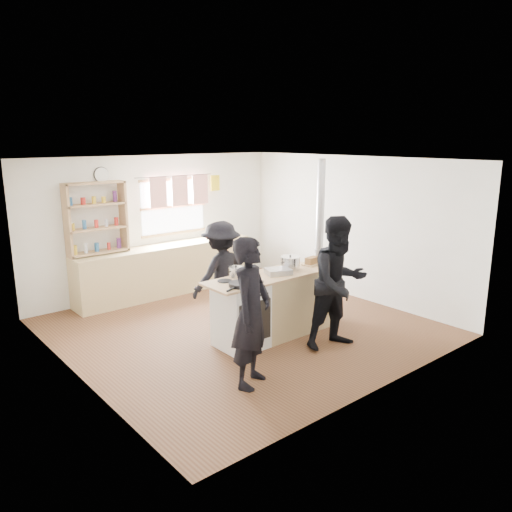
# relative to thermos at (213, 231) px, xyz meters

# --- Properties ---
(ground) EXTENTS (5.00, 5.00, 0.01)m
(ground) POSITION_rel_thermos_xyz_m (-1.04, -2.22, -1.04)
(ground) COLOR brown
(ground) RESTS_ON ground
(back_counter) EXTENTS (3.40, 0.55, 0.90)m
(back_counter) POSITION_rel_thermos_xyz_m (-1.04, 0.00, -0.58)
(back_counter) COLOR #D5BC80
(back_counter) RESTS_ON ground
(shelving_unit) EXTENTS (1.00, 0.28, 1.20)m
(shelving_unit) POSITION_rel_thermos_xyz_m (-2.24, 0.12, 0.48)
(shelving_unit) COLOR tan
(shelving_unit) RESTS_ON back_counter
(thermos) EXTENTS (0.10, 0.10, 0.27)m
(thermos) POSITION_rel_thermos_xyz_m (0.00, 0.00, 0.00)
(thermos) COLOR silver
(thermos) RESTS_ON back_counter
(cooking_island) EXTENTS (1.97, 0.64, 0.93)m
(cooking_island) POSITION_rel_thermos_xyz_m (-0.90, -2.77, -0.57)
(cooking_island) COLOR white
(cooking_island) RESTS_ON ground
(skillet_greens) EXTENTS (0.40, 0.40, 0.05)m
(skillet_greens) POSITION_rel_thermos_xyz_m (-1.62, -2.94, -0.07)
(skillet_greens) COLOR black
(skillet_greens) RESTS_ON cooking_island
(roast_tray) EXTENTS (0.42, 0.38, 0.08)m
(roast_tray) POSITION_rel_thermos_xyz_m (-0.85, -2.81, -0.06)
(roast_tray) COLOR silver
(roast_tray) RESTS_ON cooking_island
(stockpot_stove) EXTENTS (0.21, 0.21, 0.17)m
(stockpot_stove) POSITION_rel_thermos_xyz_m (-1.41, -2.56, -0.03)
(stockpot_stove) COLOR silver
(stockpot_stove) RESTS_ON cooking_island
(stockpot_counter) EXTENTS (0.29, 0.29, 0.21)m
(stockpot_counter) POSITION_rel_thermos_xyz_m (-0.54, -2.73, -0.01)
(stockpot_counter) COLOR silver
(stockpot_counter) RESTS_ON cooking_island
(bread_board) EXTENTS (0.30, 0.23, 0.12)m
(bread_board) POSITION_rel_thermos_xyz_m (-0.11, -2.76, -0.05)
(bread_board) COLOR tan
(bread_board) RESTS_ON cooking_island
(flue_heater) EXTENTS (0.35, 0.35, 2.50)m
(flue_heater) POSITION_rel_thermos_xyz_m (0.08, -2.72, -0.39)
(flue_heater) COLOR black
(flue_heater) RESTS_ON ground
(person_near_left) EXTENTS (0.76, 0.68, 1.75)m
(person_near_left) POSITION_rel_thermos_xyz_m (-2.05, -3.68, -0.16)
(person_near_left) COLOR black
(person_near_left) RESTS_ON ground
(person_near_right) EXTENTS (0.99, 0.84, 1.81)m
(person_near_right) POSITION_rel_thermos_xyz_m (-0.47, -3.60, -0.13)
(person_near_right) COLOR black
(person_near_right) RESTS_ON ground
(person_far) EXTENTS (1.08, 0.69, 1.60)m
(person_far) POSITION_rel_thermos_xyz_m (-1.16, -1.88, -0.23)
(person_far) COLOR black
(person_far) RESTS_ON ground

